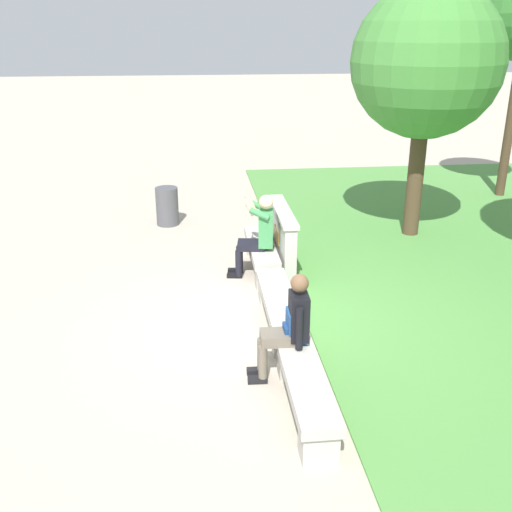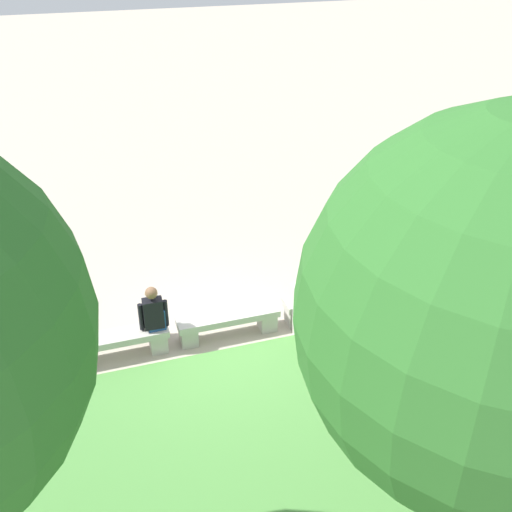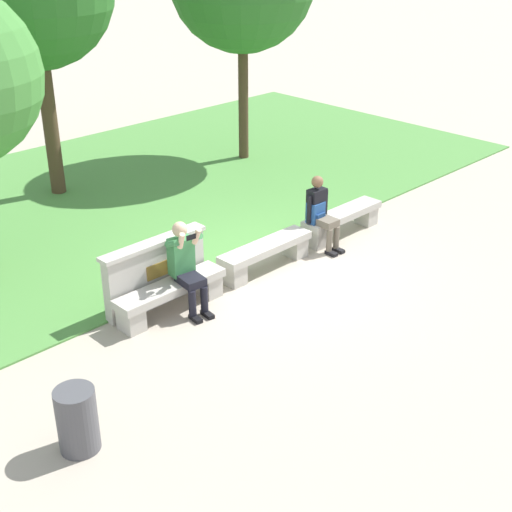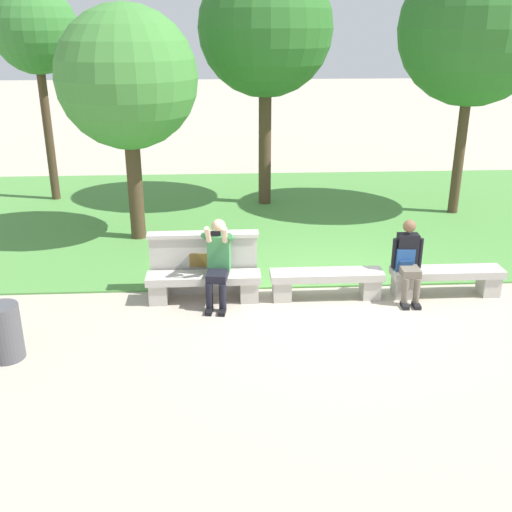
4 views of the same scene
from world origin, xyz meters
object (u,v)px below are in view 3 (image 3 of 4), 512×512
Objects in this scene: person_distant at (321,211)px; trash_bin at (77,420)px; bench_mid at (342,219)px; backpack at (316,213)px; bench_main at (171,294)px; person_photographer at (186,263)px; bench_near at (266,252)px.

trash_bin is (-5.68, -1.51, -0.30)m from person_distant.
backpack is (-0.71, 0.01, 0.33)m from bench_mid.
bench_main is at bearing 178.80° from person_distant.
person_photographer is 3.15m from trash_bin.
person_photographer is (-3.61, -0.08, 0.44)m from bench_mid.
bench_near is 1.75m from person_photographer.
person_photographer is 2.91m from backpack.
backpack reaches higher than bench_mid.
person_distant reaches higher than bench_main.
bench_near is 1.00× the size of bench_mid.
trash_bin reaches higher than bench_near.
bench_mid is 2.36× the size of trash_bin.
bench_near is 1.31m from person_distant.
person_photographer is at bearing 28.72° from trash_bin.
bench_mid is (3.84, 0.00, 0.00)m from bench_main.
bench_main is 4.13× the size of backpack.
person_distant reaches higher than backpack.
backpack is at bearing 1.74° from person_photographer.
bench_near and bench_mid have the same top height.
person_photographer is at bearing -18.35° from bench_main.
bench_main is at bearing 180.00° from bench_near.
backpack is (2.91, 0.09, -0.11)m from person_photographer.
bench_main and bench_mid have the same top height.
bench_mid is at bearing 5.65° from person_distant.
person_photographer reaches higher than person_distant.
bench_main is 1.00× the size of bench_mid.
bench_near is 1.26m from backpack.
person_photographer is 1.05× the size of person_distant.
bench_near is at bearing 0.00° from bench_main.
bench_main is at bearing 161.65° from person_photographer.
backpack reaches higher than bench_main.
bench_mid is 3.64m from person_photographer.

